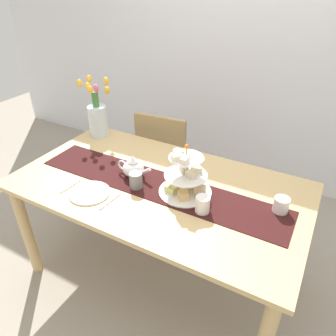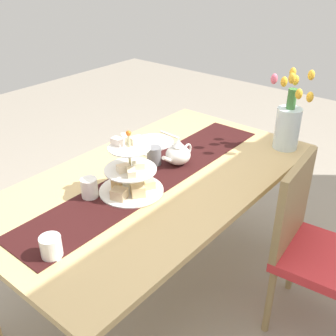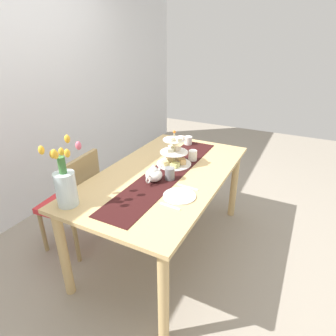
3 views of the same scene
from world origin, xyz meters
TOP-DOWN VIEW (x-y plane):
  - ground_plane at (0.00, 0.00)m, footprint 8.00×8.00m
  - dining_table at (0.00, 0.00)m, footprint 1.72×0.95m
  - chair_left at (-0.34, 0.70)m, footprint 0.46×0.46m
  - table_runner at (0.00, -0.02)m, footprint 1.55×0.29m
  - tiered_cake_stand at (0.18, 0.00)m, footprint 0.30×0.30m
  - teapot at (-0.18, 0.00)m, footprint 0.24×0.13m
  - tulip_vase at (-0.72, 0.34)m, footprint 0.22×0.22m
  - cream_jug at (0.68, 0.09)m, footprint 0.08×0.08m
  - dinner_plate_left at (-0.29, -0.27)m, footprint 0.23×0.23m
  - fork_left at (-0.44, -0.27)m, footprint 0.03×0.15m
  - knife_left at (-0.15, -0.27)m, footprint 0.03×0.17m
  - mug_grey at (-0.09, -0.09)m, footprint 0.08×0.08m
  - mug_white_text at (0.33, -0.11)m, footprint 0.08×0.08m

SIDE VIEW (x-z plane):
  - ground_plane at x=0.00m, z-range 0.00..0.00m
  - chair_left at x=-0.34m, z-range 0.05..0.96m
  - dining_table at x=0.00m, z-range 0.28..1.05m
  - table_runner at x=0.00m, z-range 0.77..0.77m
  - fork_left at x=-0.44m, z-range 0.77..0.77m
  - knife_left at x=-0.15m, z-range 0.77..0.77m
  - dinner_plate_left at x=-0.29m, z-range 0.77..0.78m
  - cream_jug at x=0.68m, z-range 0.77..0.85m
  - mug_white_text at x=0.33m, z-range 0.77..0.86m
  - mug_grey at x=-0.09m, z-range 0.77..0.87m
  - teapot at x=-0.18m, z-range 0.76..0.89m
  - tiered_cake_stand at x=0.18m, z-range 0.70..1.01m
  - tulip_vase at x=-0.72m, z-range 0.70..1.15m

